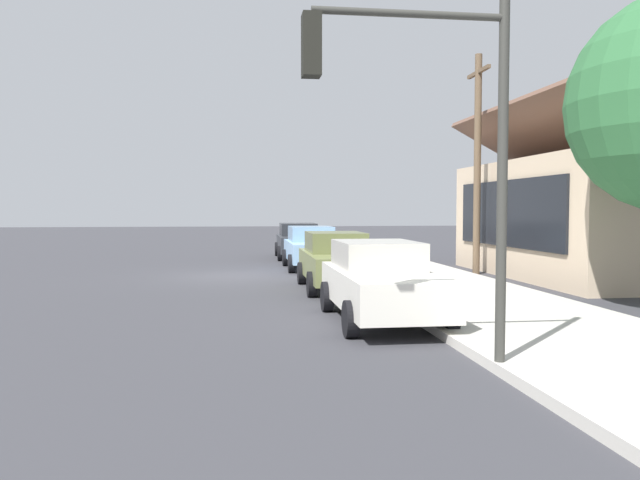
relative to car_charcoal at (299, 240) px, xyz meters
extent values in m
plane|color=#38383D|center=(7.43, -2.84, -0.82)|extent=(120.00, 120.00, 0.00)
cube|color=beige|center=(7.43, 2.76, -0.74)|extent=(60.00, 4.20, 0.16)
cube|color=#2D3035|center=(0.11, 0.00, -0.14)|extent=(4.79, 1.96, 0.70)
cube|color=#27292D|center=(-0.36, 0.01, 0.49)|extent=(2.32, 1.68, 0.56)
cylinder|color=black|center=(1.61, 0.89, -0.49)|extent=(0.66, 0.24, 0.66)
cylinder|color=black|center=(1.57, -0.96, -0.49)|extent=(0.66, 0.24, 0.66)
cylinder|color=black|center=(-1.34, 0.96, -0.49)|extent=(0.66, 0.24, 0.66)
cylinder|color=black|center=(-1.38, -0.89, -0.49)|extent=(0.66, 0.24, 0.66)
cube|color=#8CB7E0|center=(5.30, -0.02, -0.14)|extent=(4.37, 1.79, 0.70)
cube|color=#779CBE|center=(4.86, -0.02, 0.49)|extent=(2.10, 1.58, 0.56)
cylinder|color=black|center=(6.65, 0.88, -0.49)|extent=(0.66, 0.22, 0.66)
cylinder|color=black|center=(6.65, -0.91, -0.49)|extent=(0.66, 0.22, 0.66)
cylinder|color=black|center=(3.94, 0.88, -0.49)|extent=(0.66, 0.22, 0.66)
cylinder|color=black|center=(3.94, -0.91, -0.49)|extent=(0.66, 0.22, 0.66)
cube|color=olive|center=(11.32, -0.03, -0.14)|extent=(4.47, 1.80, 0.70)
cube|color=#61683C|center=(10.88, -0.02, 0.49)|extent=(2.15, 1.56, 0.56)
cylinder|color=black|center=(12.71, 0.84, -0.49)|extent=(0.66, 0.23, 0.66)
cylinder|color=black|center=(12.70, -0.92, -0.49)|extent=(0.66, 0.23, 0.66)
cylinder|color=black|center=(9.95, 0.86, -0.49)|extent=(0.66, 0.23, 0.66)
cylinder|color=black|center=(9.94, -0.89, -0.49)|extent=(0.66, 0.23, 0.66)
cube|color=silver|center=(16.35, 0.04, -0.14)|extent=(4.52, 1.80, 0.70)
cube|color=beige|center=(15.90, 0.04, 0.49)|extent=(2.17, 1.58, 0.56)
cylinder|color=black|center=(17.75, 0.94, -0.49)|extent=(0.66, 0.22, 0.66)
cylinder|color=black|center=(17.75, -0.84, -0.49)|extent=(0.66, 0.22, 0.66)
cylinder|color=black|center=(14.95, 0.93, -0.49)|extent=(0.66, 0.22, 0.66)
cylinder|color=black|center=(14.95, -0.85, -0.49)|extent=(0.66, 0.22, 0.66)
cube|color=#CCB293|center=(9.18, 9.16, 1.10)|extent=(9.44, 6.50, 3.84)
cube|color=black|center=(9.18, 5.87, 1.30)|extent=(7.56, 0.08, 2.15)
cube|color=brown|center=(9.18, 7.54, 3.89)|extent=(10.04, 3.55, 1.99)
cylinder|color=#383833|center=(20.32, 0.76, 1.78)|extent=(0.14, 0.14, 5.20)
cylinder|color=#383833|center=(20.32, -0.54, 3.98)|extent=(0.10, 2.60, 0.10)
cube|color=black|center=(20.32, -1.84, 3.53)|extent=(0.28, 0.24, 0.80)
sphere|color=red|center=(20.17, -1.84, 3.79)|extent=(0.16, 0.16, 0.16)
sphere|color=yellow|center=(20.17, -1.84, 3.53)|extent=(0.16, 0.16, 0.16)
sphere|color=green|center=(20.17, -1.84, 3.27)|extent=(0.16, 0.16, 0.16)
cylinder|color=brown|center=(7.96, 5.36, 2.93)|extent=(0.24, 0.24, 7.50)
cube|color=brown|center=(7.96, 5.36, 6.08)|extent=(1.80, 0.12, 0.12)
cylinder|color=red|center=(6.41, 1.36, -0.38)|extent=(0.22, 0.22, 0.55)
sphere|color=red|center=(6.41, 1.36, -0.04)|extent=(0.18, 0.18, 0.18)
camera|label=1|loc=(28.31, -2.80, 1.43)|focal=34.78mm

